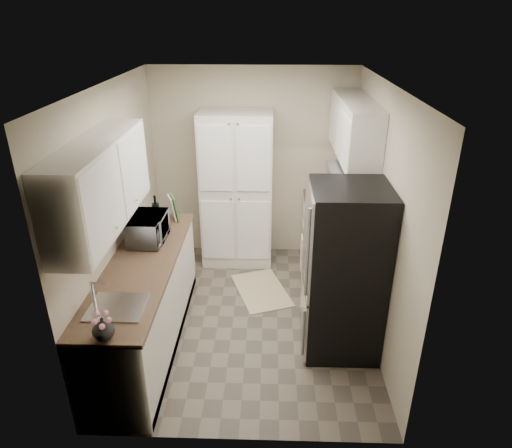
{
  "coord_description": "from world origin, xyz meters",
  "views": [
    {
      "loc": [
        0.22,
        -4.15,
        3.09
      ],
      "look_at": [
        0.08,
        0.15,
        1.07
      ],
      "focal_mm": 32.0,
      "sensor_mm": 36.0,
      "label": 1
    }
  ],
  "objects_px": {
    "pantry_cabinet": "(237,190)",
    "electric_range": "(335,263)",
    "wine_bottle": "(156,211)",
    "toaster_oven": "(338,192)",
    "refrigerator": "(344,272)",
    "microwave": "(148,229)"
  },
  "relations": [
    {
      "from": "refrigerator",
      "to": "toaster_oven",
      "type": "bearing_deg",
      "value": 85.37
    },
    {
      "from": "pantry_cabinet",
      "to": "microwave",
      "type": "distance_m",
      "value": 1.52
    },
    {
      "from": "pantry_cabinet",
      "to": "microwave",
      "type": "height_order",
      "value": "pantry_cabinet"
    },
    {
      "from": "electric_range",
      "to": "microwave",
      "type": "relative_size",
      "value": 2.27
    },
    {
      "from": "pantry_cabinet",
      "to": "wine_bottle",
      "type": "distance_m",
      "value": 1.21
    },
    {
      "from": "electric_range",
      "to": "refrigerator",
      "type": "bearing_deg",
      "value": -92.48
    },
    {
      "from": "refrigerator",
      "to": "microwave",
      "type": "distance_m",
      "value": 2.02
    },
    {
      "from": "microwave",
      "to": "refrigerator",
      "type": "bearing_deg",
      "value": -101.25
    },
    {
      "from": "electric_range",
      "to": "microwave",
      "type": "distance_m",
      "value": 2.11
    },
    {
      "from": "toaster_oven",
      "to": "pantry_cabinet",
      "type": "bearing_deg",
      "value": 165.59
    },
    {
      "from": "pantry_cabinet",
      "to": "electric_range",
      "type": "distance_m",
      "value": 1.58
    },
    {
      "from": "refrigerator",
      "to": "toaster_oven",
      "type": "height_order",
      "value": "refrigerator"
    },
    {
      "from": "toaster_oven",
      "to": "wine_bottle",
      "type": "bearing_deg",
      "value": -168.6
    },
    {
      "from": "pantry_cabinet",
      "to": "toaster_oven",
      "type": "xyz_separation_m",
      "value": [
        1.27,
        -0.15,
        0.04
      ]
    },
    {
      "from": "electric_range",
      "to": "toaster_oven",
      "type": "relative_size",
      "value": 2.68
    },
    {
      "from": "pantry_cabinet",
      "to": "toaster_oven",
      "type": "distance_m",
      "value": 1.28
    },
    {
      "from": "pantry_cabinet",
      "to": "refrigerator",
      "type": "bearing_deg",
      "value": -56.54
    },
    {
      "from": "electric_range",
      "to": "toaster_oven",
      "type": "bearing_deg",
      "value": 83.18
    },
    {
      "from": "electric_range",
      "to": "refrigerator",
      "type": "distance_m",
      "value": 0.88
    },
    {
      "from": "electric_range",
      "to": "refrigerator",
      "type": "height_order",
      "value": "refrigerator"
    },
    {
      "from": "refrigerator",
      "to": "microwave",
      "type": "height_order",
      "value": "refrigerator"
    },
    {
      "from": "pantry_cabinet",
      "to": "toaster_oven",
      "type": "bearing_deg",
      "value": -6.7
    }
  ]
}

